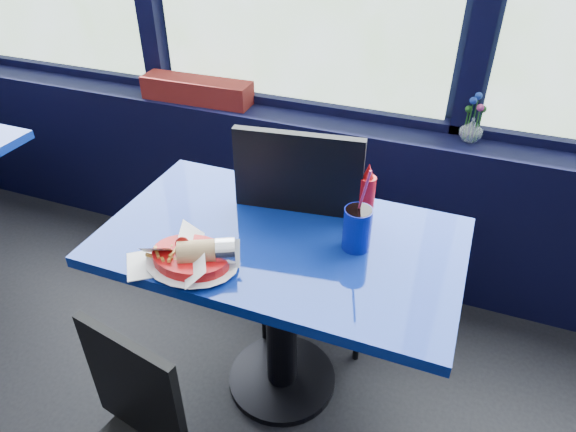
% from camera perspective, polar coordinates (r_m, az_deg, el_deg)
% --- Properties ---
extents(window_sill, '(5.00, 0.26, 0.80)m').
position_cam_1_polar(window_sill, '(2.68, 0.26, 3.50)').
color(window_sill, black).
rests_on(window_sill, ground).
extents(near_table, '(1.20, 0.70, 0.75)m').
position_cam_1_polar(near_table, '(1.84, -0.77, -6.87)').
color(near_table, black).
rests_on(near_table, ground).
extents(chair_near_back, '(0.54, 0.54, 1.05)m').
position_cam_1_polar(chair_near_back, '(2.04, 2.78, -0.82)').
color(chair_near_back, black).
rests_on(chair_near_back, ground).
extents(planter_box, '(0.56, 0.16, 0.11)m').
position_cam_1_polar(planter_box, '(2.66, -10.09, 13.61)').
color(planter_box, maroon).
rests_on(planter_box, window_sill).
extents(flower_vase, '(0.11, 0.11, 0.21)m').
position_cam_1_polar(flower_vase, '(2.34, 19.76, 9.31)').
color(flower_vase, silver).
rests_on(flower_vase, window_sill).
extents(food_basket, '(0.28, 0.26, 0.10)m').
position_cam_1_polar(food_basket, '(1.61, -10.51, -4.46)').
color(food_basket, red).
rests_on(food_basket, near_table).
extents(ketchup_bottle, '(0.06, 0.06, 0.22)m').
position_cam_1_polar(ketchup_bottle, '(1.78, 8.71, 2.34)').
color(ketchup_bottle, red).
rests_on(ketchup_bottle, near_table).
extents(soda_cup, '(0.09, 0.09, 0.31)m').
position_cam_1_polar(soda_cup, '(1.65, 7.70, -1.31)').
color(soda_cup, '#0D188F').
rests_on(soda_cup, near_table).
extents(napkin, '(0.20, 0.20, 0.00)m').
position_cam_1_polar(napkin, '(1.67, -15.07, -5.13)').
color(napkin, white).
rests_on(napkin, near_table).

